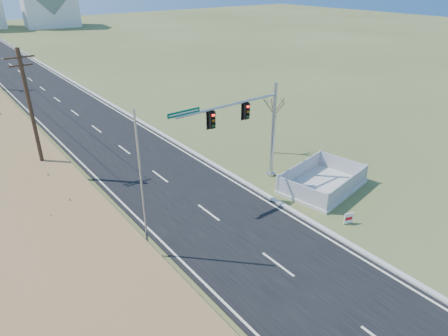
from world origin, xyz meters
The scene contains 9 objects.
ground centered at (0.00, 0.00, 0.00)m, with size 260.00×260.00×0.00m, color #4E592B.
road centered at (0.00, 50.00, 0.03)m, with size 8.00×180.00×0.06m, color black.
curb centered at (4.15, 50.00, 0.09)m, with size 0.30×180.00×0.18m, color #B2AFA8.
utility_pole_near centered at (-6.50, 15.00, 4.68)m, with size 1.80×0.26×9.00m.
traffic_signal_mast centered at (4.66, 5.41, 4.18)m, with size 8.46×0.58×6.73m.
fence_enclosure centered at (7.99, 1.97, 0.27)m, with size 6.31×4.87×1.30m.
open_sign centered at (5.81, -1.82, 0.37)m, with size 0.55×0.23×0.70m.
flagpole centered at (-4.75, 2.66, 3.13)m, with size 0.35×0.35×7.85m.
bare_tree centered at (9.34, 8.27, 3.91)m, with size 1.83×1.83×4.85m.
Camera 1 is at (-11.68, -12.89, 13.18)m, focal length 32.00 mm.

